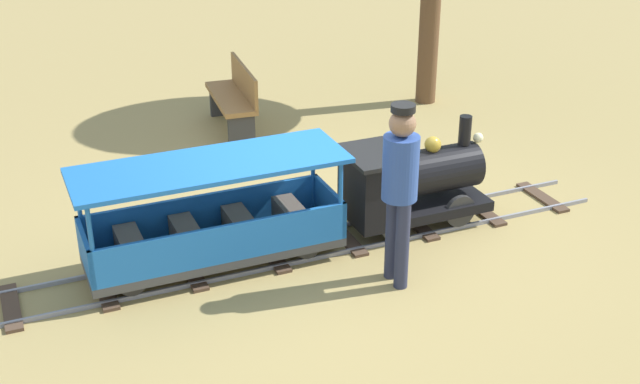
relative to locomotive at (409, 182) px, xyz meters
name	(u,v)px	position (x,y,z in m)	size (l,w,h in m)	color
ground_plane	(330,243)	(0.00, -0.82, -0.48)	(60.00, 60.00, 0.00)	#A38C51
track	(309,246)	(0.00, -1.03, -0.47)	(0.73, 6.05, 0.04)	gray
locomotive	(409,182)	(0.00, 0.00, 0.00)	(0.69, 1.45, 1.03)	black
passenger_car	(214,225)	(0.00, -1.93, -0.06)	(0.79, 2.35, 0.97)	#3F3F3F
conductor_person	(400,181)	(0.85, -0.57, 0.47)	(0.30, 0.30, 1.62)	#282D47
park_bench	(235,98)	(-3.18, -0.72, -0.07)	(1.33, 0.52, 0.82)	olive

